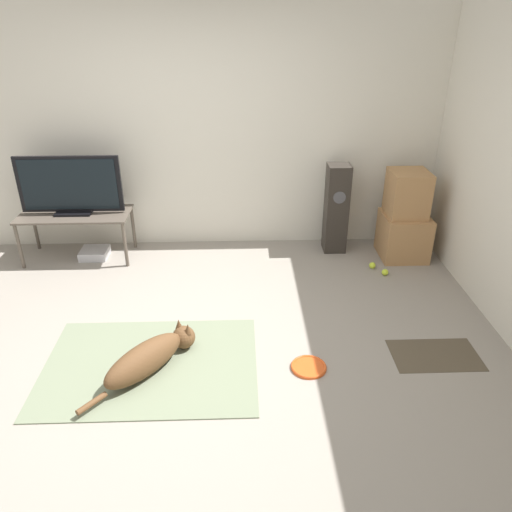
% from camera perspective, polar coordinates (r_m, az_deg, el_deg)
% --- Properties ---
extents(ground_plane, '(12.00, 12.00, 0.00)m').
position_cam_1_polar(ground_plane, '(4.03, -7.84, -11.02)').
color(ground_plane, gray).
extents(wall_back, '(8.00, 0.06, 2.55)m').
position_cam_1_polar(wall_back, '(5.41, -6.72, 14.11)').
color(wall_back, beige).
rests_on(wall_back, ground_plane).
extents(area_rug, '(1.61, 1.14, 0.01)m').
position_cam_1_polar(area_rug, '(3.96, -11.94, -12.08)').
color(area_rug, slate).
rests_on(area_rug, ground_plane).
extents(dog, '(0.73, 0.86, 0.25)m').
position_cam_1_polar(dog, '(3.83, -12.02, -11.16)').
color(dog, brown).
rests_on(dog, area_rug).
extents(frisbee, '(0.27, 0.27, 0.03)m').
position_cam_1_polar(frisbee, '(3.87, 6.04, -12.48)').
color(frisbee, '#DB511E').
rests_on(frisbee, ground_plane).
extents(cardboard_box_lower, '(0.47, 0.49, 0.47)m').
position_cam_1_polar(cardboard_box_lower, '(5.57, 16.50, 2.22)').
color(cardboard_box_lower, '#A87A4C').
rests_on(cardboard_box_lower, ground_plane).
extents(cardboard_box_upper, '(0.39, 0.40, 0.47)m').
position_cam_1_polar(cardboard_box_upper, '(5.41, 16.93, 6.84)').
color(cardboard_box_upper, '#A87A4C').
rests_on(cardboard_box_upper, cardboard_box_lower).
extents(floor_speaker, '(0.24, 0.24, 0.97)m').
position_cam_1_polar(floor_speaker, '(5.46, 9.16, 5.37)').
color(floor_speaker, '#2D2823').
rests_on(floor_speaker, ground_plane).
extents(tv_stand, '(1.13, 0.51, 0.51)m').
position_cam_1_polar(tv_stand, '(5.55, -19.94, 4.07)').
color(tv_stand, brown).
rests_on(tv_stand, ground_plane).
extents(tv, '(1.04, 0.20, 0.61)m').
position_cam_1_polar(tv, '(5.44, -20.51, 7.50)').
color(tv, black).
rests_on(tv, tv_stand).
extents(tennis_ball_by_boxes, '(0.07, 0.07, 0.07)m').
position_cam_1_polar(tennis_ball_by_boxes, '(5.30, 13.15, -1.05)').
color(tennis_ball_by_boxes, '#C6E033').
rests_on(tennis_ball_by_boxes, ground_plane).
extents(tennis_ball_near_speaker, '(0.07, 0.07, 0.07)m').
position_cam_1_polar(tennis_ball_near_speaker, '(5.20, 14.53, -1.81)').
color(tennis_ball_near_speaker, '#C6E033').
rests_on(tennis_ball_near_speaker, ground_plane).
extents(game_console, '(0.29, 0.27, 0.09)m').
position_cam_1_polar(game_console, '(5.67, -17.96, 0.32)').
color(game_console, '#B7B7BC').
rests_on(game_console, ground_plane).
extents(door_mat, '(0.68, 0.41, 0.01)m').
position_cam_1_polar(door_mat, '(4.21, 19.77, -10.59)').
color(door_mat, '#4C4233').
rests_on(door_mat, ground_plane).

